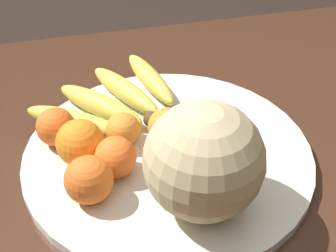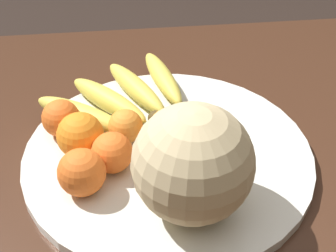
# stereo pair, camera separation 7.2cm
# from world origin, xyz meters

# --- Properties ---
(kitchen_table) EXTENTS (1.24, 1.01, 0.73)m
(kitchen_table) POSITION_xyz_m (0.00, 0.00, 0.63)
(kitchen_table) COLOR #3D2316
(kitchen_table) RESTS_ON ground_plane
(fruit_bowl) EXTENTS (0.46, 0.46, 0.02)m
(fruit_bowl) POSITION_xyz_m (-0.02, -0.04, 0.74)
(fruit_bowl) COLOR silver
(fruit_bowl) RESTS_ON kitchen_table
(melon) EXTENTS (0.16, 0.16, 0.16)m
(melon) POSITION_xyz_m (-0.04, 0.08, 0.83)
(melon) COLOR #C6B284
(melon) RESTS_ON fruit_bowl
(banana_bunch) EXTENTS (0.27, 0.26, 0.04)m
(banana_bunch) POSITION_xyz_m (0.05, -0.17, 0.77)
(banana_bunch) COLOR #473819
(banana_bunch) RESTS_ON fruit_bowl
(orange_front_left) EXTENTS (0.06, 0.06, 0.06)m
(orange_front_left) POSITION_xyz_m (0.15, -0.10, 0.78)
(orange_front_left) COLOR orange
(orange_front_left) RESTS_ON fruit_bowl
(orange_front_right) EXTENTS (0.06, 0.06, 0.06)m
(orange_front_right) POSITION_xyz_m (0.07, -0.01, 0.78)
(orange_front_right) COLOR orange
(orange_front_right) RESTS_ON fruit_bowl
(orange_mid_center) EXTENTS (0.07, 0.07, 0.07)m
(orange_mid_center) POSITION_xyz_m (0.11, 0.03, 0.78)
(orange_mid_center) COLOR orange
(orange_mid_center) RESTS_ON fruit_bowl
(orange_back_left) EXTENTS (0.07, 0.07, 0.07)m
(orange_back_left) POSITION_xyz_m (0.11, -0.05, 0.78)
(orange_back_left) COLOR orange
(orange_back_left) RESTS_ON fruit_bowl
(orange_back_right) EXTENTS (0.06, 0.06, 0.06)m
(orange_back_right) POSITION_xyz_m (-0.02, -0.06, 0.78)
(orange_back_right) COLOR orange
(orange_back_right) RESTS_ON fruit_bowl
(orange_top_small) EXTENTS (0.06, 0.06, 0.06)m
(orange_top_small) POSITION_xyz_m (0.04, -0.07, 0.78)
(orange_top_small) COLOR orange
(orange_top_small) RESTS_ON fruit_bowl
(produce_tag) EXTENTS (0.10, 0.07, 0.00)m
(produce_tag) POSITION_xyz_m (0.01, -0.07, 0.75)
(produce_tag) COLOR white
(produce_tag) RESTS_ON fruit_bowl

